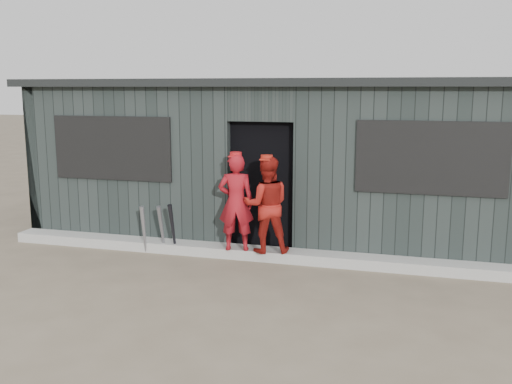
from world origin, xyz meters
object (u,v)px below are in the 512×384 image
(bat_left, at_px, (144,230))
(player_red_left, at_px, (236,202))
(dugout, at_px, (282,158))
(player_grey_back, at_px, (281,207))
(bat_mid, at_px, (162,229))
(bat_right, at_px, (173,229))
(player_red_right, at_px, (267,205))

(bat_left, relative_size, player_red_left, 0.53)
(dugout, bearing_deg, bat_left, -131.85)
(player_grey_back, height_order, dugout, dugout)
(player_grey_back, xyz_separation_m, dugout, (-0.22, 1.02, 0.63))
(bat_mid, xyz_separation_m, dugout, (1.45, 1.82, 0.91))
(bat_left, bearing_deg, player_grey_back, 24.63)
(player_red_left, bearing_deg, player_grey_back, -132.71)
(bat_right, height_order, dugout, dugout)
(player_red_left, xyz_separation_m, player_grey_back, (0.48, 0.80, -0.20))
(player_red_right, bearing_deg, bat_right, -16.48)
(bat_left, distance_m, player_grey_back, 2.13)
(player_red_left, bearing_deg, dugout, -109.97)
(bat_left, bearing_deg, player_red_left, 3.14)
(bat_right, bearing_deg, player_red_right, 1.02)
(bat_right, xyz_separation_m, player_grey_back, (1.48, 0.81, 0.26))
(player_red_right, distance_m, player_grey_back, 0.80)
(bat_left, bearing_deg, bat_right, 9.55)
(bat_right, bearing_deg, bat_left, -170.45)
(bat_mid, height_order, player_grey_back, player_grey_back)
(player_grey_back, bearing_deg, bat_left, 18.74)
(bat_mid, height_order, bat_right, bat_right)
(bat_mid, distance_m, dugout, 2.50)
(player_red_left, bearing_deg, bat_mid, -11.77)
(player_red_left, relative_size, dugout, 0.17)
(bat_left, xyz_separation_m, dugout, (1.71, 1.90, 0.91))
(bat_mid, relative_size, player_red_left, 0.54)
(bat_right, xyz_separation_m, player_red_left, (1.00, 0.00, 0.46))
(player_red_left, bearing_deg, bat_right, -11.42)
(player_red_right, bearing_deg, dugout, -101.68)
(bat_mid, distance_m, player_red_left, 1.28)
(player_red_left, height_order, player_grey_back, player_red_left)
(bat_left, xyz_separation_m, player_red_left, (1.44, 0.08, 0.48))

